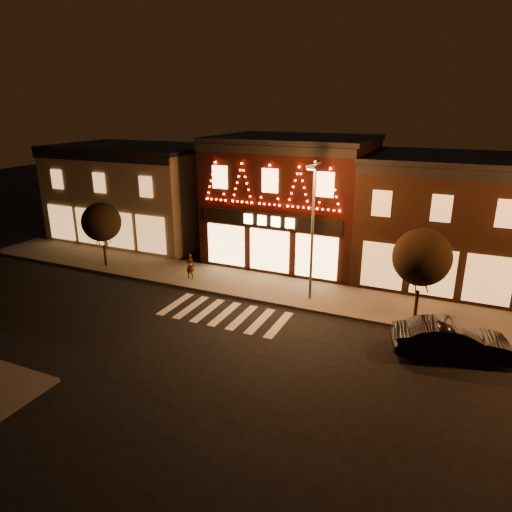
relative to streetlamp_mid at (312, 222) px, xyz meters
The scene contains 10 objects.
ground 9.20m from the streetlamp_mid, 115.99° to the right, with size 120.00×120.00×0.00m, color black.
sidewalk_far 4.76m from the streetlamp_mid, 152.21° to the left, with size 44.00×4.00×0.15m, color #47423D.
building_left 17.87m from the streetlamp_mid, 157.65° to the left, with size 12.20×8.28×7.30m.
building_pulp 7.64m from the streetlamp_mid, 117.40° to the left, with size 10.20×8.34×8.30m.
building_right_a 9.08m from the streetlamp_mid, 48.58° to the left, with size 9.20×8.28×7.50m.
streetlamp_mid is the anchor object (origin of this frame).
tree_left 14.08m from the streetlamp_mid, behind, with size 2.50×2.50×4.17m.
tree_right 5.62m from the streetlamp_mid, ahead, with size 2.75×2.75×4.60m.
dark_sedan 8.68m from the streetlamp_mid, 22.53° to the right, with size 1.67×4.80×1.58m, color black.
pedestrian 8.41m from the streetlamp_mid, behind, with size 0.57×0.38×1.58m, color gray.
Camera 1 is at (10.27, -14.93, 10.28)m, focal length 32.22 mm.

